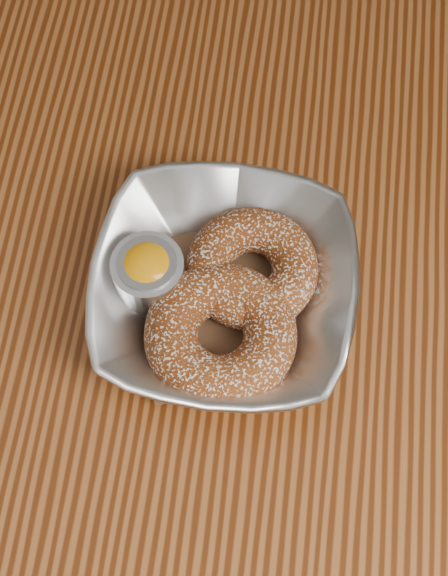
# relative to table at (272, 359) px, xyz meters

# --- Properties ---
(ground_plane) EXTENTS (4.00, 4.00, 0.00)m
(ground_plane) POSITION_rel_table_xyz_m (0.00, 0.00, -0.65)
(ground_plane) COLOR #565659
(ground_plane) RESTS_ON ground
(table) EXTENTS (1.20, 0.80, 0.75)m
(table) POSITION_rel_table_xyz_m (0.00, 0.00, 0.00)
(table) COLOR brown
(table) RESTS_ON ground_plane
(serving_bowl) EXTENTS (0.21, 0.21, 0.05)m
(serving_bowl) POSITION_rel_table_xyz_m (-0.05, 0.01, 0.12)
(serving_bowl) COLOR #BABDC2
(serving_bowl) RESTS_ON table
(parchment) EXTENTS (0.19, 0.19, 0.00)m
(parchment) POSITION_rel_table_xyz_m (-0.05, 0.01, 0.11)
(parchment) COLOR brown
(parchment) RESTS_ON table
(donut_back) EXTENTS (0.14, 0.14, 0.04)m
(donut_back) POSITION_rel_table_xyz_m (-0.03, 0.03, 0.13)
(donut_back) COLOR maroon
(donut_back) RESTS_ON parchment
(donut_front) EXTENTS (0.14, 0.14, 0.04)m
(donut_front) POSITION_rel_table_xyz_m (-0.04, -0.03, 0.13)
(donut_front) COLOR maroon
(donut_front) RESTS_ON parchment
(ramekin) EXTENTS (0.06, 0.06, 0.05)m
(ramekin) POSITION_rel_table_xyz_m (-0.10, 0.01, 0.13)
(ramekin) COLOR #BABDC2
(ramekin) RESTS_ON table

